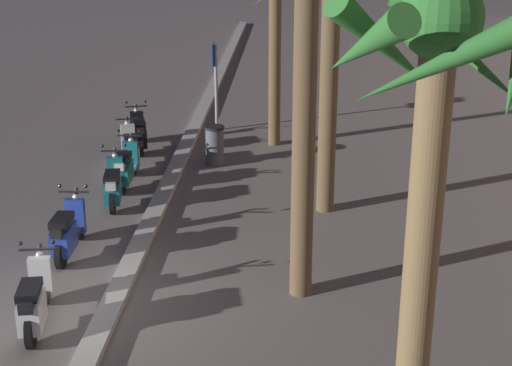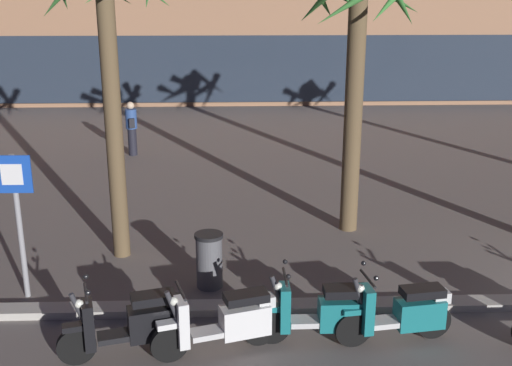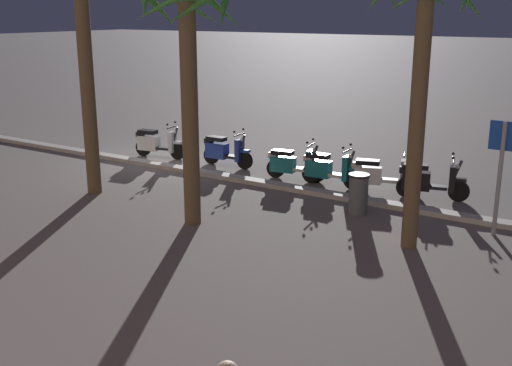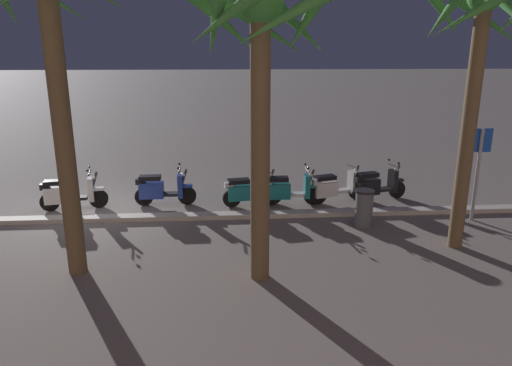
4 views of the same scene
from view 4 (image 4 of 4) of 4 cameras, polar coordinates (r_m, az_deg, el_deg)
ground_plane at (r=13.59m, az=-19.57°, el=-3.49°), size 200.00×200.00×0.00m
curb_strip at (r=13.03m, az=-20.26°, el=-4.10°), size 60.00×0.36×0.12m
scooter_black_tail_end at (r=14.19m, az=14.28°, el=-0.29°), size 1.74×0.75×1.17m
scooter_white_last_in_row at (r=13.81m, az=9.41°, el=-0.52°), size 1.76×0.78×1.04m
scooter_teal_second_in_line at (r=13.38m, az=3.79°, el=-0.84°), size 1.74×0.56×1.17m
scooter_teal_mid_centre at (r=13.29m, az=-0.95°, el=-0.96°), size 1.72×0.61×1.17m
scooter_blue_gap_after_mid at (r=13.63m, az=-11.51°, el=-0.76°), size 1.74×0.56×1.17m
scooter_white_far_back at (r=13.97m, az=-21.83°, el=-1.21°), size 1.80×0.63×1.17m
crossing_sign at (r=13.20m, az=25.33°, el=2.14°), size 0.60×0.12×2.40m
palm_tree_far_corner at (r=8.34m, az=0.48°, el=14.83°), size 2.53×2.57×5.47m
palm_tree_by_mall_entrance at (r=10.83m, az=25.33°, el=14.61°), size 2.43×2.48×5.68m
palm_tree_mid_walkway at (r=9.30m, az=-23.53°, el=16.51°), size 2.60×2.67×6.13m
litter_bin at (r=12.05m, az=12.95°, el=-2.96°), size 0.48×0.48×0.95m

